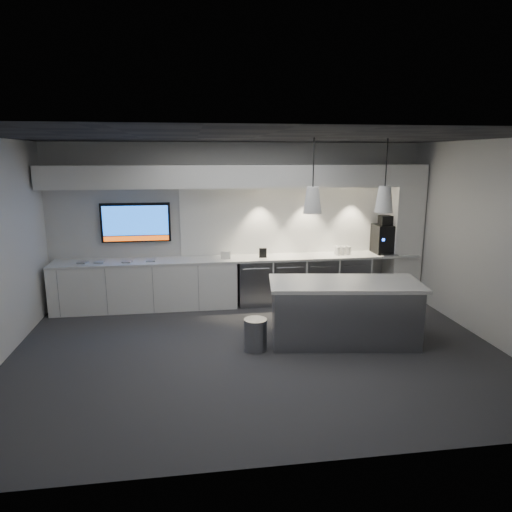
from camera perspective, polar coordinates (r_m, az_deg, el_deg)
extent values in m
plane|color=#333336|center=(6.73, 0.20, -11.78)|extent=(7.00, 7.00, 0.00)
plane|color=black|center=(6.14, 0.23, 14.68)|extent=(7.00, 7.00, 0.00)
plane|color=silver|center=(8.71, -2.19, 4.11)|extent=(7.00, 0.00, 7.00)
plane|color=silver|center=(3.89, 5.63, -6.52)|extent=(7.00, 0.00, 7.00)
plane|color=silver|center=(7.60, 27.32, 1.50)|extent=(0.00, 7.00, 7.00)
cube|color=silver|center=(8.51, -1.93, -0.34)|extent=(6.80, 0.65, 0.04)
cube|color=white|center=(8.61, -13.58, -3.61)|extent=(3.30, 0.63, 0.86)
cube|color=gray|center=(8.65, -0.26, -3.22)|extent=(0.60, 0.61, 0.85)
cube|color=gray|center=(8.75, 3.84, -3.06)|extent=(0.60, 0.61, 0.85)
cube|color=gray|center=(8.90, 7.81, -2.88)|extent=(0.60, 0.61, 0.85)
cube|color=gray|center=(9.09, 11.64, -2.70)|extent=(0.60, 0.61, 0.85)
cube|color=white|center=(8.89, 5.56, 4.56)|extent=(4.60, 0.03, 1.30)
cube|color=white|center=(8.33, -2.02, 9.96)|extent=(6.90, 0.60, 0.40)
cube|color=white|center=(9.34, 17.96, 2.85)|extent=(0.55, 0.55, 2.60)
cube|color=black|center=(8.66, -14.79, 4.07)|extent=(1.25, 0.06, 0.72)
cube|color=blue|center=(8.62, -14.83, 4.30)|extent=(1.17, 0.00, 0.54)
cube|color=#D94B0C|center=(8.67, -14.71, 2.14)|extent=(1.17, 0.00, 0.09)
cube|color=gray|center=(7.00, 10.93, -7.11)|extent=(2.21, 1.13, 0.89)
cube|color=silver|center=(6.86, 11.09, -3.40)|extent=(2.33, 1.25, 0.05)
cylinder|color=gray|center=(6.68, -0.06, -9.79)|extent=(0.34, 0.34, 0.47)
cube|color=black|center=(9.21, 15.75, 2.07)|extent=(0.40, 0.45, 0.55)
cube|color=black|center=(9.15, 15.88, 4.32)|extent=(0.22, 0.22, 0.18)
cube|color=gray|center=(9.04, 16.28, 0.16)|extent=(0.30, 0.20, 0.03)
cube|color=black|center=(8.48, 0.87, 0.39)|extent=(0.14, 0.02, 0.18)
cube|color=silver|center=(8.38, -3.81, 0.08)|extent=(0.18, 0.03, 0.14)
cube|color=#9B9B9B|center=(8.62, -20.85, -0.76)|extent=(0.20, 0.20, 0.02)
cube|color=#9B9B9B|center=(8.55, -18.98, -0.72)|extent=(0.17, 0.17, 0.02)
cube|color=#9B9B9B|center=(8.44, -15.82, -0.69)|extent=(0.19, 0.19, 0.02)
cube|color=#9B9B9B|center=(8.43, -12.99, -0.54)|extent=(0.17, 0.17, 0.02)
cone|color=white|center=(6.48, 7.09, 6.94)|extent=(0.26, 0.26, 0.37)
cylinder|color=black|center=(6.45, 7.22, 11.69)|extent=(0.02, 0.02, 0.70)
cone|color=white|center=(6.83, 15.75, 6.85)|extent=(0.26, 0.26, 0.37)
cylinder|color=black|center=(6.81, 16.01, 11.35)|extent=(0.02, 0.02, 0.70)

